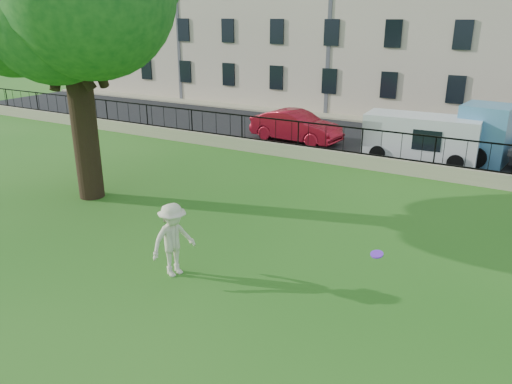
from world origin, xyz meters
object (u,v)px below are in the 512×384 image
Objects in this scene: red_sedan at (296,126)px; man at (173,240)px; white_van at (421,138)px; frisbee at (377,254)px.

man is at bearing -160.28° from red_sedan.
red_sedan is at bearing 173.13° from white_van.
white_van is at bearing -88.52° from red_sedan.
white_van is at bearing 98.64° from frisbee.
red_sedan reaches higher than frisbee.
red_sedan is 6.45m from white_van.
white_van is at bearing 5.87° from man.
frisbee is 0.06× the size of white_van.
red_sedan is 0.99× the size of white_van.
red_sedan is (-8.43, 13.71, -0.72)m from frisbee.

